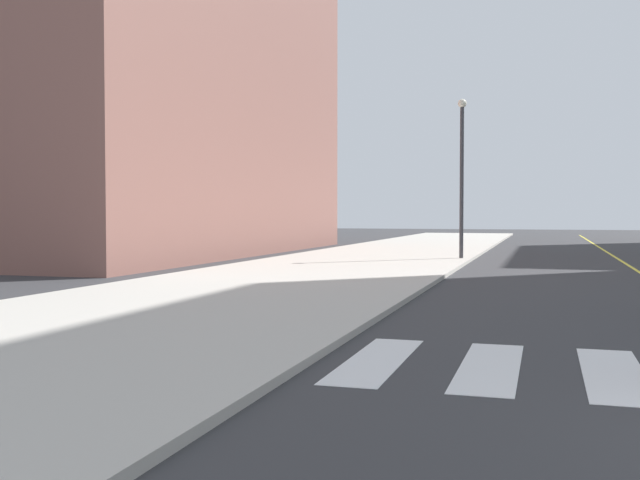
{
  "coord_description": "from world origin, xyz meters",
  "views": [
    {
      "loc": [
        -3.7,
        -7.78,
        2.38
      ],
      "look_at": [
        -13.23,
        23.72,
        1.22
      ],
      "focal_mm": 41.84,
      "sensor_mm": 36.0,
      "label": 1
    }
  ],
  "objects": [
    {
      "name": "low_rise_brick_west",
      "position": [
        -27.23,
        32.25,
        12.3
      ],
      "size": [
        16.0,
        32.0,
        24.6
      ],
      "primitive_type": "cube",
      "color": "#83544B",
      "rests_on": "ground"
    },
    {
      "name": "street_lamp",
      "position": [
        -7.73,
        30.16,
        4.82
      ],
      "size": [
        0.44,
        0.44,
        7.98
      ],
      "color": "#38383D",
      "rests_on": "sidewalk_kerb_west"
    },
    {
      "name": "lane_divider_paint",
      "position": [
        0.0,
        40.0,
        0.01
      ],
      "size": [
        0.16,
        80.0,
        0.01
      ],
      "primitive_type": "cube",
      "color": "yellow",
      "rests_on": "ground"
    },
    {
      "name": "sidewalk_kerb_west",
      "position": [
        -12.2,
        20.0,
        0.07
      ],
      "size": [
        10.0,
        120.0,
        0.15
      ],
      "primitive_type": "cube",
      "color": "#B2ADA3",
      "rests_on": "ground"
    }
  ]
}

